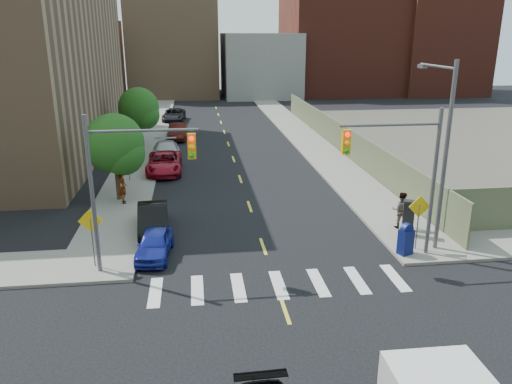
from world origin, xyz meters
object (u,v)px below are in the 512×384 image
object	(u,v)px
parked_car_silver	(166,152)
parked_car_white	(167,150)
pedestrian_west	(123,187)
parked_car_black	(153,219)
parked_car_maroon	(178,131)
pedestrian_east	(401,210)
mailbox	(406,239)
parked_car_red	(164,163)
parked_car_grey	(174,115)
payphone	(408,218)
parked_car_blue	(155,244)

from	to	relation	value
parked_car_silver	parked_car_white	size ratio (longest dim) A/B	1.42
parked_car_silver	pedestrian_west	world-z (taller)	pedestrian_west
pedestrian_west	parked_car_silver	bearing A→B (deg)	-24.24
parked_car_silver	pedestrian_west	distance (m)	10.87
parked_car_black	parked_car_white	size ratio (longest dim) A/B	1.17
parked_car_maroon	pedestrian_east	distance (m)	28.42
parked_car_silver	mailbox	size ratio (longest dim) A/B	3.51
parked_car_black	parked_car_red	world-z (taller)	parked_car_red
mailbox	pedestrian_west	size ratio (longest dim) A/B	0.78
parked_car_grey	parked_car_black	bearing A→B (deg)	-85.96
parked_car_silver	pedestrian_west	size ratio (longest dim) A/B	2.75
parked_car_silver	payphone	world-z (taller)	payphone
parked_car_silver	parked_car_black	bearing A→B (deg)	-93.71
parked_car_maroon	payphone	xyz separation A→B (m)	(12.22, -26.65, 0.30)
pedestrian_east	mailbox	bearing A→B (deg)	94.08
parked_car_blue	mailbox	size ratio (longest dim) A/B	2.42
mailbox	pedestrian_east	world-z (taller)	pedestrian_east
parked_car_blue	parked_car_maroon	size ratio (longest dim) A/B	0.79
parked_car_grey	pedestrian_east	distance (m)	38.65
parked_car_red	pedestrian_west	bearing A→B (deg)	-106.67
parked_car_blue	parked_car_white	size ratio (longest dim) A/B	0.97
parked_car_maroon	parked_car_grey	xyz separation A→B (m)	(-0.78, 10.74, -0.03)
parked_car_blue	payphone	bearing A→B (deg)	8.41
parked_car_white	payphone	world-z (taller)	payphone
parked_car_blue	pedestrian_west	distance (m)	8.04
parked_car_red	parked_car_grey	world-z (taller)	parked_car_red
parked_car_blue	parked_car_black	world-z (taller)	parked_car_black
parked_car_maroon	mailbox	size ratio (longest dim) A/B	3.05
parked_car_black	parked_car_white	bearing A→B (deg)	85.59
parked_car_grey	pedestrian_east	xyz separation A→B (m)	(13.03, -36.38, 0.40)
mailbox	payphone	distance (m)	2.46
payphone	parked_car_silver	bearing A→B (deg)	147.08
parked_car_black	parked_car_grey	xyz separation A→B (m)	(0.00, 35.00, 0.01)
parked_car_blue	parked_car_white	distance (m)	19.73
parked_car_red	parked_car_grey	distance (m)	23.16
parked_car_blue	mailbox	world-z (taller)	mailbox
parked_car_maroon	mailbox	xyz separation A→B (m)	(11.17, -28.86, 0.12)
parked_car_grey	payphone	distance (m)	39.58
parked_car_silver	pedestrian_east	world-z (taller)	pedestrian_east
mailbox	parked_car_silver	bearing A→B (deg)	98.03
parked_car_blue	parked_car_silver	size ratio (longest dim) A/B	0.69
parked_car_white	parked_car_silver	bearing A→B (deg)	-84.69
parked_car_red	parked_car_maroon	bearing A→B (deg)	86.00
parked_car_blue	parked_car_red	bearing A→B (deg)	96.46
parked_car_silver	pedestrian_west	bearing A→B (deg)	-104.90
parked_car_black	mailbox	world-z (taller)	mailbox
parked_car_silver	parked_car_maroon	distance (m)	9.02
parked_car_maroon	parked_car_blue	bearing A→B (deg)	-88.96
parked_car_grey	mailbox	size ratio (longest dim) A/B	3.47
parked_car_silver	parked_car_grey	bearing A→B (deg)	86.29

